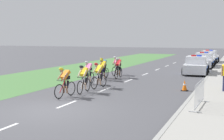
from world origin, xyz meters
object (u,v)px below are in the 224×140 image
Objects in this scene: crowd_barrier_front at (200,94)px; police_car_third at (209,57)px; cyclist_lead at (65,82)px; police_car_nearest at (196,66)px; traffic_cone_near at (185,85)px; cyclist_seventh at (118,67)px; cyclist_sixth at (103,68)px; cyclist_second at (84,78)px; cyclist_third at (99,75)px; cyclist_fifth at (103,69)px; cyclist_fourth at (89,72)px; police_car_second at (204,61)px; cyclist_eighth at (117,65)px.

police_car_third is at bearing 94.19° from crowd_barrier_front.
police_car_nearest is at bearing 69.14° from cyclist_lead.
cyclist_seventh is at bearing 147.40° from traffic_cone_near.
cyclist_lead is 6.56m from crowd_barrier_front.
crowd_barrier_front is (1.76, -12.54, -0.03)m from police_car_nearest.
cyclist_sixth is 10.43m from crowd_barrier_front.
cyclist_lead is 1.00× the size of cyclist_second.
police_car_third reaches higher than cyclist_seventh.
cyclist_fifth is at bearing 110.52° from cyclist_third.
cyclist_fifth is 6.31m from traffic_cone_near.
cyclist_fourth is 20.86m from police_car_third.
cyclist_fourth is 1.00× the size of cyclist_sixth.
police_car_third reaches higher than traffic_cone_near.
cyclist_lead is 1.00× the size of cyclist_sixth.
cyclist_third is at bearing -68.52° from cyclist_sixth.
cyclist_second is 6.30m from cyclist_seventh.
cyclist_seventh is 10.21m from crowd_barrier_front.
cyclist_third and cyclist_fifth have the same top height.
cyclist_lead and cyclist_sixth have the same top height.
crowd_barrier_front is at bearing -82.00° from police_car_nearest.
police_car_second reaches higher than cyclist_lead.
traffic_cone_near is at bearing 107.47° from crowd_barrier_front.
cyclist_second and cyclist_fifth have the same top height.
police_car_third is 1.92× the size of crowd_barrier_front.
cyclist_sixth reaches higher than crowd_barrier_front.
cyclist_fourth is 10.21m from police_car_nearest.
cyclist_fifth is at bearing 140.50° from crowd_barrier_front.
crowd_barrier_front is (1.76, -18.46, -0.03)m from police_car_second.
cyclist_lead is at bearing -83.96° from cyclist_eighth.
traffic_cone_near is at bearing -38.47° from cyclist_eighth.
traffic_cone_near is at bearing -17.52° from cyclist_fifth.
cyclist_lead is 24.62m from police_car_third.
cyclist_eighth is at bearing 102.53° from cyclist_third.
crowd_barrier_front is (7.53, -9.07, -0.14)m from cyclist_eighth.
crowd_barrier_front is at bearing -72.53° from traffic_cone_near.
cyclist_second is 5.83m from cyclist_sixth.
cyclist_seventh is at bearing 94.75° from cyclist_second.
police_car_third reaches higher than cyclist_third.
cyclist_fourth reaches higher than traffic_cone_near.
cyclist_fifth is 1.08m from cyclist_sixth.
cyclist_sixth is (-1.47, 5.64, 0.00)m from cyclist_second.
traffic_cone_near is (5.26, 4.17, -0.48)m from cyclist_lead.
cyclist_second and cyclist_eighth have the same top height.
cyclist_third is 3.12m from cyclist_fifth.
cyclist_fifth and cyclist_seventh have the same top height.
cyclist_third reaches higher than crowd_barrier_front.
crowd_barrier_front is (1.76, -24.10, -0.03)m from police_car_third.
cyclist_sixth is at bearing -146.53° from cyclist_seventh.
police_car_second is (5.62, 14.45, -0.11)m from cyclist_fourth.
police_car_second is at bearing 58.47° from cyclist_eighth.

